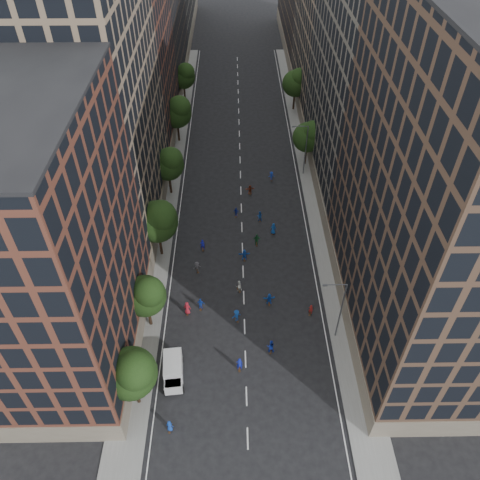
{
  "coord_description": "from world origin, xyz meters",
  "views": [
    {
      "loc": [
        -1.06,
        -20.39,
        45.52
      ],
      "look_at": [
        -0.35,
        26.56,
        2.0
      ],
      "focal_mm": 35.0,
      "sensor_mm": 36.0,
      "label": 1
    }
  ],
  "objects": [
    {
      "name": "bldg_left_c",
      "position": [
        -19.0,
        58.0,
        14.0
      ],
      "size": [
        14.0,
        20.0,
        28.0
      ],
      "primitive_type": "cube",
      "color": "#592E22",
      "rests_on": "ground"
    },
    {
      "name": "cargo_van",
      "position": [
        -7.81,
        6.9,
        1.24
      ],
      "size": [
        2.47,
        4.61,
        2.36
      ],
      "rotation": [
        0.0,
        0.0,
        0.09
      ],
      "color": "silver",
      "rests_on": "ground"
    },
    {
      "name": "skater_2",
      "position": [
        2.86,
        10.01,
        0.92
      ],
      "size": [
        0.94,
        0.76,
        1.84
      ],
      "primitive_type": "imported",
      "rotation": [
        0.0,
        0.0,
        3.07
      ],
      "color": "#152EAF",
      "rests_on": "ground"
    },
    {
      "name": "skater_13",
      "position": [
        -5.56,
        26.83,
        0.89
      ],
      "size": [
        0.69,
        0.49,
        1.78
      ],
      "primitive_type": "imported",
      "rotation": [
        0.0,
        0.0,
        3.24
      ],
      "color": "#151AAE",
      "rests_on": "ground"
    },
    {
      "name": "tree_left_2",
      "position": [
        -10.99,
        25.83,
        6.36
      ],
      "size": [
        5.6,
        5.6,
        9.45
      ],
      "color": "black",
      "rests_on": "ground"
    },
    {
      "name": "streetlamp_near",
      "position": [
        10.37,
        12.0,
        5.17
      ],
      "size": [
        2.64,
        0.22,
        9.06
      ],
      "color": "#595B60",
      "rests_on": "ground"
    },
    {
      "name": "skater_17",
      "position": [
        1.43,
        39.6,
        0.79
      ],
      "size": [
        1.53,
        0.69,
        1.59
      ],
      "primitive_type": "imported",
      "rotation": [
        0.0,
        0.0,
        3.3
      ],
      "color": "maroon",
      "rests_on": "ground"
    },
    {
      "name": "skater_14",
      "position": [
        2.66,
        33.01,
        0.81
      ],
      "size": [
        0.82,
        0.65,
        1.63
      ],
      "primitive_type": "imported",
      "rotation": [
        0.0,
        0.0,
        3.19
      ],
      "color": "navy",
      "rests_on": "ground"
    },
    {
      "name": "sidewalk_right",
      "position": [
        12.0,
        47.5,
        0.07
      ],
      "size": [
        4.0,
        105.0,
        0.15
      ],
      "primitive_type": "cube",
      "color": "slate",
      "rests_on": "ground"
    },
    {
      "name": "bldg_right_b",
      "position": [
        19.0,
        44.0,
        16.5
      ],
      "size": [
        14.0,
        28.0,
        33.0
      ],
      "primitive_type": "cube",
      "color": "#5D564C",
      "rests_on": "ground"
    },
    {
      "name": "sidewalk_left",
      "position": [
        -12.0,
        47.5,
        0.07
      ],
      "size": [
        4.0,
        105.0,
        0.15
      ],
      "primitive_type": "cube",
      "color": "slate",
      "rests_on": "ground"
    },
    {
      "name": "bldg_right_c",
      "position": [
        19.0,
        71.0,
        17.5
      ],
      "size": [
        14.0,
        26.0,
        35.0
      ],
      "primitive_type": "cube",
      "color": "#7F6A53",
      "rests_on": "ground"
    },
    {
      "name": "skater_15",
      "position": [
        5.1,
        43.37,
        0.76
      ],
      "size": [
        1.04,
        0.67,
        1.52
      ],
      "primitive_type": "imported",
      "rotation": [
        0.0,
        0.0,
        3.26
      ],
      "color": "#1430A4",
      "rests_on": "ground"
    },
    {
      "name": "tree_left_3",
      "position": [
        -11.02,
        39.85,
        5.82
      ],
      "size": [
        5.0,
        5.0,
        8.58
      ],
      "color": "black",
      "rests_on": "ground"
    },
    {
      "name": "tree_left_5",
      "position": [
        -11.02,
        71.86,
        5.68
      ],
      "size": [
        4.8,
        4.8,
        8.33
      ],
      "color": "black",
      "rests_on": "ground"
    },
    {
      "name": "tree_right_b",
      "position": [
        11.39,
        67.85,
        5.96
      ],
      "size": [
        5.2,
        5.2,
        8.83
      ],
      "color": "black",
      "rests_on": "ground"
    },
    {
      "name": "skater_7",
      "position": [
        8.07,
        15.34,
        0.76
      ],
      "size": [
        0.64,
        0.51,
        1.51
      ],
      "primitive_type": "imported",
      "rotation": [
        0.0,
        0.0,
        2.83
      ],
      "color": "maroon",
      "rests_on": "ground"
    },
    {
      "name": "bldg_left_b",
      "position": [
        -19.0,
        35.0,
        17.0
      ],
      "size": [
        14.0,
        26.0,
        34.0
      ],
      "primitive_type": "cube",
      "color": "#7F6A53",
      "rests_on": "ground"
    },
    {
      "name": "skater_4",
      "position": [
        -5.33,
        16.33,
        0.85
      ],
      "size": [
        1.04,
        0.55,
        1.7
      ],
      "primitive_type": "imported",
      "rotation": [
        0.0,
        0.0,
        3.0
      ],
      "color": "#143AAA",
      "rests_on": "ground"
    },
    {
      "name": "tree_left_4",
      "position": [
        -11.0,
        55.84,
        6.1
      ],
      "size": [
        5.4,
        5.4,
        9.08
      ],
      "color": "black",
      "rests_on": "ground"
    },
    {
      "name": "tree_left_1",
      "position": [
        -11.02,
        13.86,
        5.55
      ],
      "size": [
        4.8,
        4.8,
        8.21
      ],
      "color": "black",
      "rests_on": "ground"
    },
    {
      "name": "skater_12",
      "position": [
        4.51,
        30.07,
        0.89
      ],
      "size": [
        1.0,
        0.8,
        1.78
      ],
      "primitive_type": "imported",
      "rotation": [
        0.0,
        0.0,
        2.83
      ],
      "color": "#124193",
      "rests_on": "ground"
    },
    {
      "name": "skater_1",
      "position": [
        -0.7,
        7.76,
        0.97
      ],
      "size": [
        0.71,
        0.47,
        1.94
      ],
      "primitive_type": "imported",
      "rotation": [
        0.0,
        0.0,
        3.15
      ],
      "color": "#131F9D",
      "rests_on": "ground"
    },
    {
      "name": "skater_10",
      "position": [
        2.03,
        27.73,
        0.92
      ],
      "size": [
        1.1,
        0.49,
        1.85
      ],
      "primitive_type": "imported",
      "rotation": [
        0.0,
        0.0,
        3.18
      ],
      "color": "#1A592A",
      "rests_on": "ground"
    },
    {
      "name": "skater_11",
      "position": [
        0.21,
        24.77,
        0.86
      ],
      "size": [
        1.62,
        0.62,
        1.71
      ],
      "primitive_type": "imported",
      "rotation": [
        0.0,
        0.0,
        3.21
      ],
      "color": "#164AB7",
      "rests_on": "ground"
    },
    {
      "name": "skater_6",
      "position": [
        -6.93,
        15.63,
        0.93
      ],
      "size": [
        0.98,
        0.7,
        1.86
      ],
      "primitive_type": "imported",
      "rotation": [
        0.0,
        0.0,
        3.01
      ],
      "color": "#A51B29",
      "rests_on": "ground"
    },
    {
      "name": "tree_right_a",
      "position": [
        11.38,
        47.85,
        5.63
      ],
      "size": [
        5.0,
        5.0,
        8.39
      ],
      "color": "black",
      "rests_on": "ground"
    },
    {
      "name": "bldg_left_d",
      "position": [
        -19.0,
        82.0,
        16.0
      ],
      "size": [
        14.0,
        28.0,
        32.0
      ],
      "primitive_type": "cube",
      "color": "#302620",
      "rests_on": "ground"
    },
    {
      "name": "skater_5",
      "position": [
        3.13,
        16.97,
        0.84
      ],
      "size": [
        1.6,
        0.64,
        1.68
      ],
      "primitive_type": "imported",
      "rotation": [
        0.0,
        0.0,
        3.24
      ],
      "color": "blue",
      "rests_on": "ground"
    },
    {
      "name": "skater_0",
      "position": [
        -7.67,
        1.0,
        0.75
      ],
      "size": [
        0.82,
        0.63,
        1.5
      ],
      "primitive_type": "imported",
      "rotation": [
        0.0,
        0.0,
        2.91
      ],
      "color": "#153EAA",
      "rests_on": "ground"
    },
    {
      "name": "ground",
      "position": [
        0.0,
        40.0,
        0.0
      ],
      "size": [
        240.0,
        240.0,
        0.0
      ],
      "primitive_type": "plane",
      "color": "black",
      "rests_on": "ground"
    },
    {
      "name": "skater_8",
      "position": [
        -0.62,
        19.17,
        0.84
      ],
      "size": [
        1.0,
        0.91,
        1.67
      ],
      "primitive_type": "imported",
      "rotation": [
        0.0,
        0.0,
        3.56
      ],
      "color": "white",
      "rests_on": "ground"
    },
    {
      "name": "skater_16",
      "position": [
        -0.8,
        34.05,
        0.76
      ],
      "size": [
        0.97,
        0.68,
        1.53
      ],
      "primitive_type": "imported",
      "rotation": [
        0.0,
        0.0,
        2.76
      ],
      "color": "navy",
      "rests_on": "ground"
    },
    {
      "name": "skater_9",
      "position": [
        -6.1,
        22.65,
        0.82
      ],
      "size": [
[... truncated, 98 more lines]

